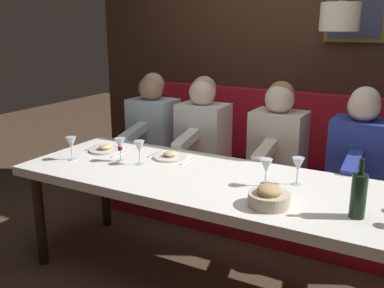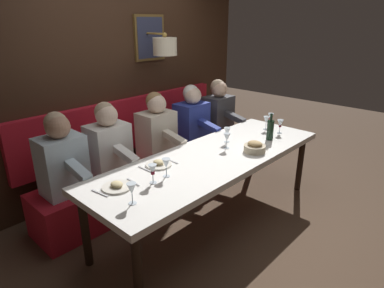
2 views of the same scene
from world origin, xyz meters
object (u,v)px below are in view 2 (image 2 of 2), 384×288
Objects in this scene: wine_glass_6 at (266,120)px; diner_middle at (157,129)px; diner_near at (192,118)px; bread_bowl at (255,147)px; wine_glass_4 at (153,170)px; dining_table at (213,161)px; diner_nearest at (218,110)px; wine_glass_2 at (166,164)px; wine_bottle at (270,130)px; wine_glass_3 at (227,138)px; wine_glass_1 at (227,132)px; diner_farthest at (62,157)px; wine_glass_7 at (132,189)px; wine_glass_5 at (271,117)px; wine_glass_0 at (280,124)px; diner_far at (109,143)px.

diner_middle is at bearing 51.82° from wine_glass_6.
diner_near is 3.60× the size of bread_bowl.
dining_table is at bearing -89.47° from wine_glass_4.
bread_bowl is at bearing 144.24° from diner_nearest.
wine_glass_2 is 0.55× the size of wine_bottle.
wine_glass_3 is 0.75× the size of bread_bowl.
wine_glass_1 and wine_glass_4 have the same top height.
dining_table is 3.41× the size of diner_middle.
diner_farthest is at bearing 52.83° from bread_bowl.
diner_farthest reaches higher than bread_bowl.
wine_glass_7 is (-0.29, 1.50, 0.00)m from wine_glass_1.
wine_glass_2 is 1.00× the size of wine_glass_4.
diner_nearest is at bearing -47.22° from wine_glass_3.
diner_farthest is at bearing 90.00° from diner_middle.
wine_glass_3 reaches higher than dining_table.
diner_farthest is at bearing 51.79° from dining_table.
diner_near is 0.99m from wine_glass_5.
wine_glass_3 is (-0.85, -0.21, 0.04)m from diner_middle.
diner_farthest is 2.17m from wine_bottle.
wine_glass_6 is (0.07, -1.86, 0.00)m from wine_glass_4.
diner_farthest is 4.82× the size of wine_glass_6.
wine_bottle reaches higher than wine_glass_3.
wine_glass_1 is (-0.74, -0.36, 0.04)m from diner_middle.
wine_glass_0 is (-1.01, -0.43, 0.04)m from diner_near.
wine_glass_7 is (-0.24, 2.34, 0.00)m from wine_glass_5.
wine_glass_6 is 0.37m from wine_bottle.
wine_bottle is at bearing -109.44° from wine_glass_3.
wine_glass_2 is 1.00× the size of wine_glass_7.
wine_glass_3 is (-0.85, 0.92, 0.04)m from diner_nearest.
diner_middle is at bearing 90.00° from diner_nearest.
wine_glass_4 is 2.03m from wine_glass_5.
diner_nearest is 1.13m from diner_middle.
dining_table is at bearing 56.27° from bread_bowl.
wine_glass_3 is at bearing -122.07° from diner_farthest.
diner_nearest is 4.82× the size of wine_glass_4.
diner_far is at bearing 45.20° from wine_glass_3.
wine_glass_2 and wine_glass_7 have the same top height.
diner_far is (0.00, 1.78, 0.00)m from diner_nearest.
diner_far is at bearing 34.96° from dining_table.
dining_table is 0.81m from wine_glass_4.
wine_glass_0 is 2.16m from wine_glass_7.
diner_middle is 4.82× the size of wine_glass_7.
wine_glass_2 is at bearing 76.28° from bread_bowl.
diner_middle is 4.82× the size of wine_glass_3.
wine_glass_3 is at bearing 23.39° from bread_bowl.
wine_glass_0 is 1.00× the size of wine_glass_5.
wine_glass_5 is (-0.79, -1.20, 0.04)m from diner_middle.
wine_glass_3 is (-0.11, 0.15, 0.00)m from wine_glass_1.
diner_farthest is at bearing 90.00° from diner_near.
diner_farthest is 4.82× the size of wine_glass_4.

